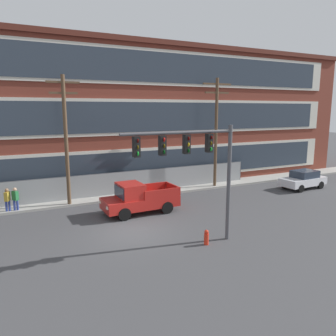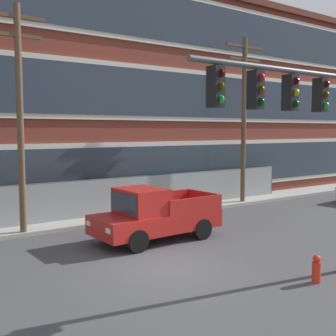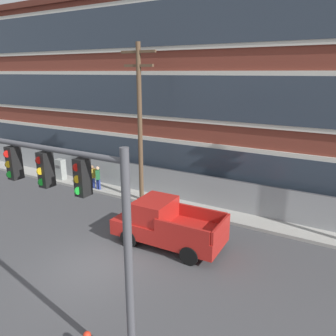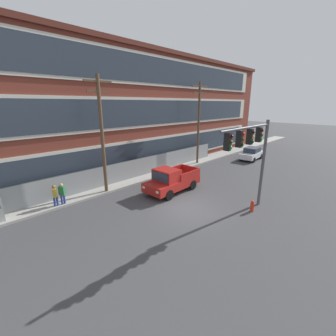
# 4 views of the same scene
# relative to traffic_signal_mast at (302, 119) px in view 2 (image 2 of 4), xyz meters

# --- Properties ---
(ground_plane) EXTENTS (160.00, 160.00, 0.00)m
(ground_plane) POSITION_rel_traffic_signal_mast_xyz_m (-2.19, 3.06, -4.47)
(ground_plane) COLOR #424244
(sidewalk_building_side) EXTENTS (80.00, 2.19, 0.16)m
(sidewalk_building_side) POSITION_rel_traffic_signal_mast_xyz_m (-2.19, 10.57, -4.39)
(sidewalk_building_side) COLOR #9E9B93
(sidewalk_building_side) RESTS_ON ground
(chain_link_fence) EXTENTS (31.62, 0.06, 1.91)m
(chain_link_fence) POSITION_rel_traffic_signal_mast_xyz_m (-4.36, 10.89, -3.50)
(chain_link_fence) COLOR gray
(chain_link_fence) RESTS_ON ground
(traffic_signal_mast) EXTENTS (5.84, 0.43, 5.97)m
(traffic_signal_mast) POSITION_rel_traffic_signal_mast_xyz_m (0.00, 0.00, 0.00)
(traffic_signal_mast) COLOR #4C4C51
(traffic_signal_mast) RESTS_ON ground
(pickup_truck_red) EXTENTS (5.02, 2.29, 2.05)m
(pickup_truck_red) POSITION_rel_traffic_signal_mast_xyz_m (-0.62, 6.13, -3.51)
(pickup_truck_red) COLOR #AD1E19
(pickup_truck_red) RESTS_ON ground
(utility_pole_near_corner) EXTENTS (2.17, 0.26, 8.99)m
(utility_pole_near_corner) POSITION_rel_traffic_signal_mast_xyz_m (-4.45, 9.73, 0.44)
(utility_pole_near_corner) COLOR brown
(utility_pole_near_corner) RESTS_ON ground
(utility_pole_midblock) EXTENTS (2.73, 0.26, 9.28)m
(utility_pole_midblock) POSITION_rel_traffic_signal_mast_xyz_m (7.90, 9.93, 0.69)
(utility_pole_midblock) COLOR brown
(utility_pole_midblock) RESTS_ON ground
(fire_hydrant) EXTENTS (0.24, 0.24, 0.78)m
(fire_hydrant) POSITION_rel_traffic_signal_mast_xyz_m (0.61, -0.15, -4.09)
(fire_hydrant) COLOR red
(fire_hydrant) RESTS_ON ground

